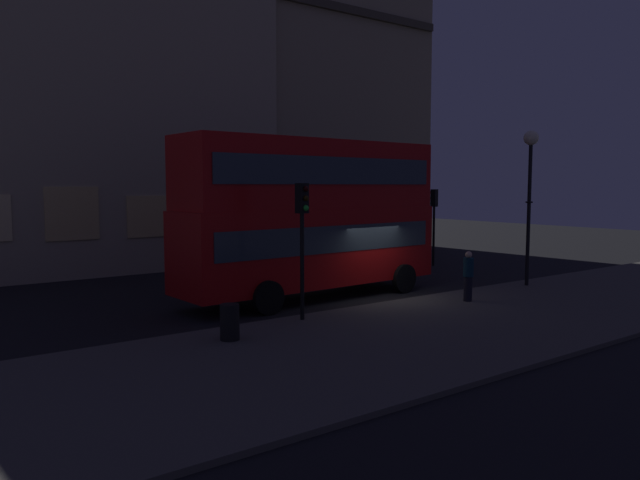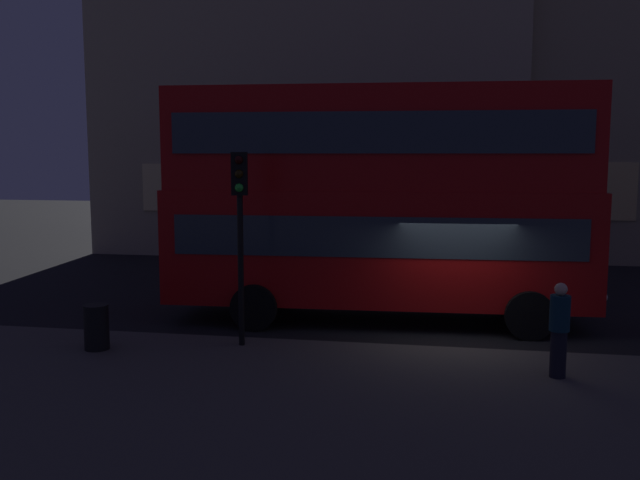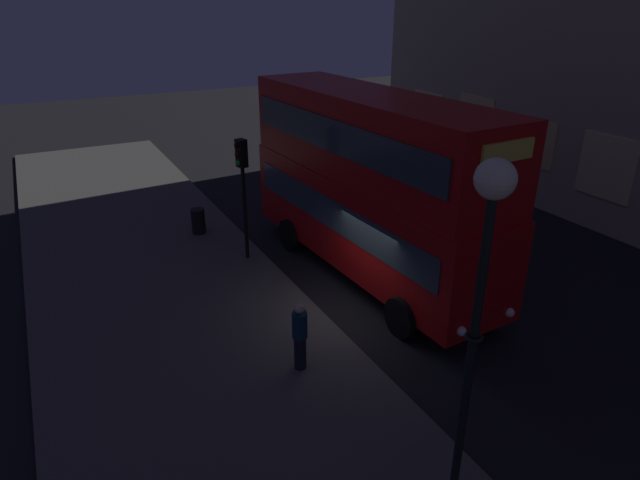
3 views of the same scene
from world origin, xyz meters
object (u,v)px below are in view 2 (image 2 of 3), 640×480
object	(u,v)px
litter_bin	(96,327)
pedestrian	(559,329)
traffic_light_near_kerb	(240,207)
double_decker_bus	(378,194)

from	to	relation	value
litter_bin	pedestrian	bearing A→B (deg)	-1.41
traffic_light_near_kerb	litter_bin	distance (m)	3.71
pedestrian	litter_bin	xyz separation A→B (m)	(-8.76, 0.22, -0.41)
double_decker_bus	litter_bin	bearing A→B (deg)	-146.92
pedestrian	double_decker_bus	bearing A→B (deg)	132.70
double_decker_bus	traffic_light_near_kerb	size ratio (longest dim) A/B	2.58
double_decker_bus	litter_bin	distance (m)	6.90
traffic_light_near_kerb	double_decker_bus	bearing A→B (deg)	37.45
pedestrian	litter_bin	distance (m)	8.77
traffic_light_near_kerb	pedestrian	size ratio (longest dim) A/B	2.34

